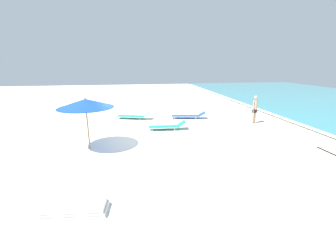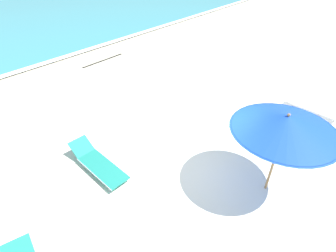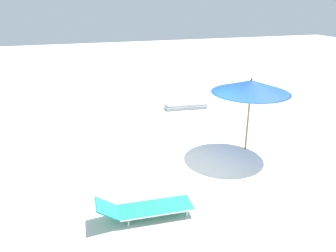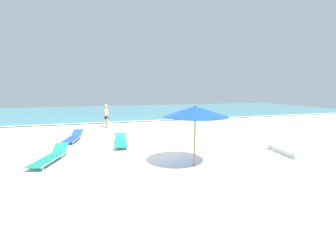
# 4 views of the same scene
# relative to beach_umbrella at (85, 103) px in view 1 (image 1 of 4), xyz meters

# --- Properties ---
(ground_plane) EXTENTS (60.00, 60.00, 0.16)m
(ground_plane) POSITION_rel_beach_umbrella_xyz_m (-0.79, 1.98, -2.13)
(ground_plane) COLOR silver
(beach_umbrella) EXTENTS (2.36, 2.36, 2.31)m
(beach_umbrella) POSITION_rel_beach_umbrella_xyz_m (0.00, 0.00, 0.00)
(beach_umbrella) COLOR #9E7547
(beach_umbrella) RESTS_ON ground_plane
(lounger_stack) EXTENTS (0.79, 1.94, 0.24)m
(lounger_stack) POSITION_rel_beach_umbrella_xyz_m (4.57, 0.29, -1.92)
(lounger_stack) COLOR white
(lounger_stack) RESTS_ON ground_plane
(sun_lounger_under_umbrella) EXTENTS (0.73, 2.14, 0.49)m
(sun_lounger_under_umbrella) POSITION_rel_beach_umbrella_xyz_m (-2.38, 3.88, -1.84)
(sun_lounger_under_umbrella) COLOR #1E8475
(sun_lounger_under_umbrella) RESTS_ON ground_plane
(sun_lounger_beside_umbrella) EXTENTS (1.00, 2.37, 0.46)m
(sun_lounger_beside_umbrella) POSITION_rel_beach_umbrella_xyz_m (-4.81, 5.75, -1.84)
(sun_lounger_beside_umbrella) COLOR blue
(sun_lounger_beside_umbrella) RESTS_ON ground_plane
(sun_lounger_near_water_left) EXTENTS (1.25, 2.36, 0.52)m
(sun_lounger_near_water_left) POSITION_rel_beach_umbrella_xyz_m (-5.28, 2.02, -1.84)
(sun_lounger_near_water_left) COLOR #1E8475
(sun_lounger_near_water_left) RESTS_ON ground_plane
(beachgoer_wading_adult) EXTENTS (0.31, 0.40, 1.76)m
(beachgoer_wading_adult) POSITION_rel_beach_umbrella_xyz_m (-2.88, 9.50, -1.05)
(beachgoer_wading_adult) COLOR tan
(beachgoer_wading_adult) RESTS_ON ground_plane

